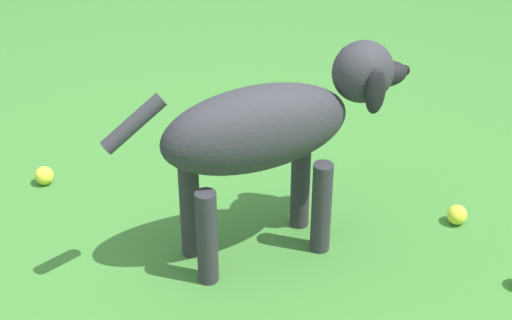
# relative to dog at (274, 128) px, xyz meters

# --- Properties ---
(ground) EXTENTS (14.00, 14.00, 0.00)m
(ground) POSITION_rel_dog_xyz_m (-0.02, -0.22, -0.43)
(ground) COLOR #38722D
(dog) EXTENTS (0.29, 0.95, 0.65)m
(dog) POSITION_rel_dog_xyz_m (0.00, 0.00, 0.00)
(dog) COLOR #2D2D33
(dog) RESTS_ON ground
(tennis_ball_0) EXTENTS (0.07, 0.07, 0.07)m
(tennis_ball_0) POSITION_rel_dog_xyz_m (-0.91, 0.39, -0.39)
(tennis_ball_0) COLOR #C6E337
(tennis_ball_0) RESTS_ON ground
(tennis_ball_1) EXTENTS (0.07, 0.07, 0.07)m
(tennis_ball_1) POSITION_rel_dog_xyz_m (0.07, 0.62, -0.39)
(tennis_ball_1) COLOR #CDDA34
(tennis_ball_1) RESTS_ON ground
(tennis_ball_4) EXTENTS (0.07, 0.07, 0.07)m
(tennis_ball_4) POSITION_rel_dog_xyz_m (-0.59, -0.65, -0.39)
(tennis_ball_4) COLOR #D0D634
(tennis_ball_4) RESTS_ON ground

